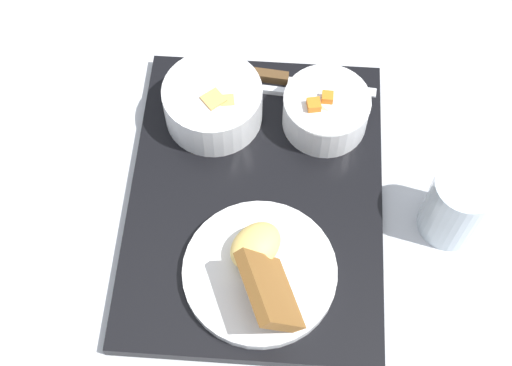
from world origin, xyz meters
TOP-DOWN VIEW (x-y plane):
  - ground_plane at (0.00, 0.00)m, footprint 4.00×4.00m
  - serving_tray at (0.00, 0.00)m, footprint 0.46×0.36m
  - bowl_salad at (-0.12, 0.07)m, footprint 0.12×0.12m
  - bowl_soup at (-0.11, -0.08)m, footprint 0.13×0.13m
  - plate_main at (0.11, 0.02)m, footprint 0.19×0.19m
  - knife at (-0.18, 0.00)m, footprint 0.02×0.20m
  - spoon at (-0.16, 0.03)m, footprint 0.03×0.15m
  - glass_water at (-0.01, 0.25)m, footprint 0.08×0.08m

SIDE VIEW (x-z plane):
  - ground_plane at x=0.00m, z-range 0.00..0.00m
  - serving_tray at x=0.00m, z-range 0.00..0.02m
  - spoon at x=-0.16m, z-range 0.02..0.03m
  - knife at x=-0.18m, z-range 0.02..0.03m
  - plate_main at x=0.11m, z-range -0.01..0.08m
  - glass_water at x=-0.01m, z-range -0.01..0.10m
  - bowl_salad at x=-0.12m, z-range 0.02..0.08m
  - bowl_soup at x=-0.11m, z-range 0.02..0.09m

